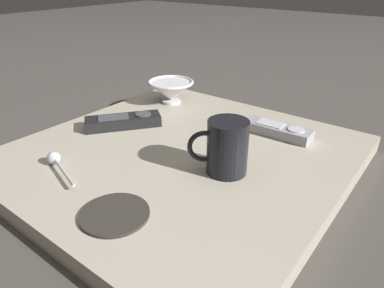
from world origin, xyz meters
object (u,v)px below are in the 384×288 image
Objects in this scene: drink_coaster at (115,214)px; tv_remote_near at (123,121)px; teaspoon at (56,160)px; coffee_mug at (226,147)px; tv_remote_far at (278,130)px; cereal_bowl at (171,90)px.

tv_remote_near is at bearing -44.86° from drink_coaster.
teaspoon is at bearing 100.61° from tv_remote_near.
tv_remote_far is (-0.01, -0.21, -0.04)m from coffee_mug.
tv_remote_far is 0.43m from drink_coaster.
teaspoon is at bearing -9.07° from drink_coaster.
coffee_mug reaches higher than drink_coaster.
cereal_bowl is 1.00× the size of teaspoon.
coffee_mug reaches higher than teaspoon.
drink_coaster is at bearing 120.79° from cereal_bowl.
cereal_bowl is 0.33m from tv_remote_far.
drink_coaster is (0.07, 0.42, -0.01)m from tv_remote_far.
tv_remote_far reaches higher than drink_coaster.
cereal_bowl is 0.51m from drink_coaster.
teaspoon is at bearing 54.83° from tv_remote_far.
teaspoon is 0.73× the size of tv_remote_near.
coffee_mug is 0.21m from tv_remote_far.
drink_coaster is (0.06, 0.21, -0.05)m from coffee_mug.
tv_remote_near is 1.13× the size of tv_remote_far.
coffee_mug is 0.67× the size of tv_remote_far.
coffee_mug is 0.32m from teaspoon.
coffee_mug is 0.80× the size of teaspoon.
tv_remote_far is at bearing -125.17° from teaspoon.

